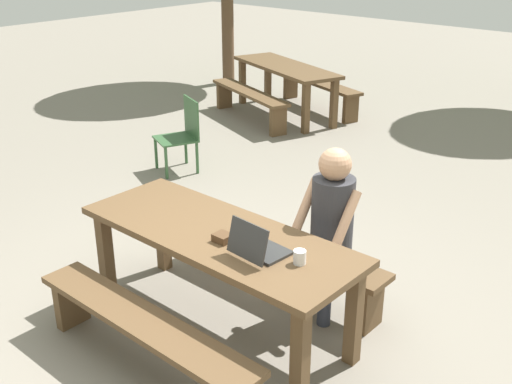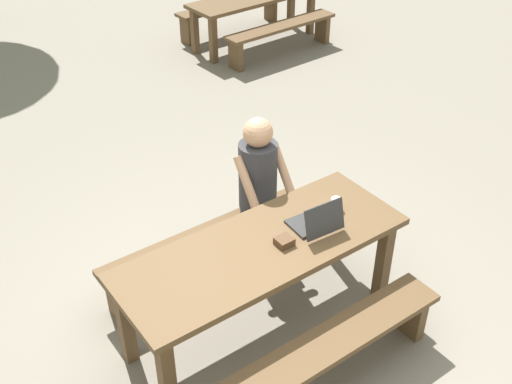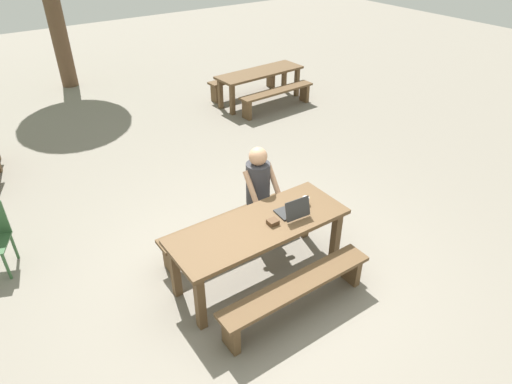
# 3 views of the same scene
# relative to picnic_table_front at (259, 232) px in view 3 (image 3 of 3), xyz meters

# --- Properties ---
(ground_plane) EXTENTS (30.00, 30.00, 0.00)m
(ground_plane) POSITION_rel_picnic_table_front_xyz_m (0.00, 0.00, -0.66)
(ground_plane) COLOR gray
(picnic_table_front) EXTENTS (2.09, 0.78, 0.77)m
(picnic_table_front) POSITION_rel_picnic_table_front_xyz_m (0.00, 0.00, 0.00)
(picnic_table_front) COLOR brown
(picnic_table_front) RESTS_ON ground
(bench_near) EXTENTS (1.87, 0.30, 0.42)m
(bench_near) POSITION_rel_picnic_table_front_xyz_m (0.00, -0.69, -0.34)
(bench_near) COLOR brown
(bench_near) RESTS_ON ground
(bench_far) EXTENTS (1.87, 0.30, 0.42)m
(bench_far) POSITION_rel_picnic_table_front_xyz_m (0.00, 0.69, -0.34)
(bench_far) COLOR brown
(bench_far) RESTS_ON ground
(laptop) EXTENTS (0.34, 0.32, 0.25)m
(laptop) POSITION_rel_picnic_table_front_xyz_m (0.42, -0.07, 0.17)
(laptop) COLOR #2D2D2D
(laptop) RESTS_ON picnic_table_front
(small_pouch) EXTENTS (0.12, 0.10, 0.05)m
(small_pouch) POSITION_rel_picnic_table_front_xyz_m (0.12, -0.08, 0.14)
(small_pouch) COLOR #4C331E
(small_pouch) RESTS_ON picnic_table_front
(coffee_mug) EXTENTS (0.08, 0.08, 0.09)m
(coffee_mug) POSITION_rel_picnic_table_front_xyz_m (0.69, 0.02, 0.16)
(coffee_mug) COLOR white
(coffee_mug) RESTS_ON picnic_table_front
(person_seated) EXTENTS (0.42, 0.41, 1.30)m
(person_seated) POSITION_rel_picnic_table_front_xyz_m (0.47, 0.66, 0.10)
(person_seated) COLOR #333847
(person_seated) RESTS_ON ground
(picnic_table_mid) EXTENTS (2.06, 0.75, 0.71)m
(picnic_table_mid) POSITION_rel_picnic_table_front_xyz_m (3.30, 4.65, -0.07)
(picnic_table_mid) COLOR brown
(picnic_table_mid) RESTS_ON ground
(bench_mid_south) EXTENTS (1.84, 0.39, 0.45)m
(bench_mid_south) POSITION_rel_picnic_table_front_xyz_m (3.33, 4.04, -0.32)
(bench_mid_south) COLOR brown
(bench_mid_south) RESTS_ON ground
(bench_mid_north) EXTENTS (1.84, 0.39, 0.45)m
(bench_mid_north) POSITION_rel_picnic_table_front_xyz_m (3.26, 5.25, -0.32)
(bench_mid_north) COLOR brown
(bench_mid_north) RESTS_ON ground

